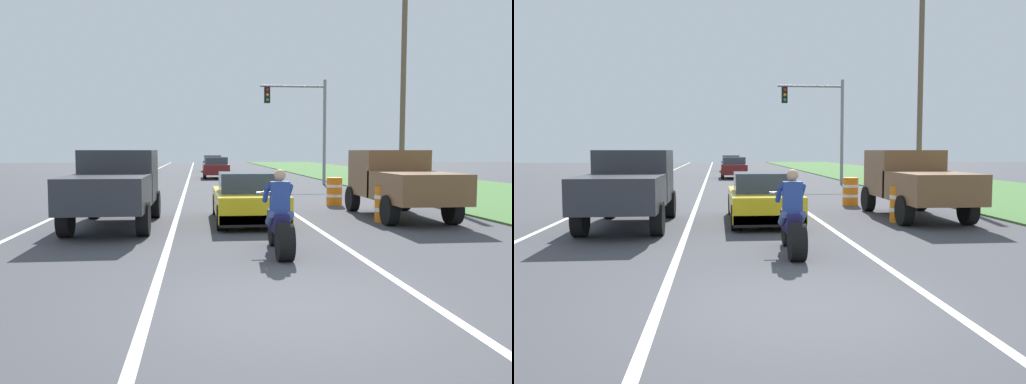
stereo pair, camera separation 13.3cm
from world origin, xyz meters
TOP-DOWN VIEW (x-y plane):
  - ground_plane at (0.00, 0.00)m, footprint 160.00×160.00m
  - lane_stripe_left_solid at (-5.40, 20.00)m, footprint 0.14×120.00m
  - lane_stripe_right_solid at (1.80, 20.00)m, footprint 0.14×120.00m
  - lane_stripe_centre_dashed at (-1.80, 20.00)m, footprint 0.14×120.00m
  - grass_verge_right at (11.92, 20.00)m, footprint 10.00×120.00m
  - motorcycle_with_rider at (0.36, 3.57)m, footprint 0.70×2.21m
  - sports_car_yellow at (0.20, 8.22)m, footprint 1.84×4.30m
  - pickup_truck_left_lane_dark_grey at (-3.30, 7.68)m, footprint 2.02×4.80m
  - pickup_truck_right_shoulder_brown at (4.70, 8.69)m, footprint 2.02×4.80m
  - traffic_light_mast_near at (4.99, 23.68)m, footprint 3.83×0.34m
  - utility_pole_roadside at (8.16, 17.14)m, footprint 0.24×0.24m
  - construction_barrel_nearest at (3.95, 7.75)m, footprint 0.58×0.58m
  - construction_barrel_mid at (3.71, 12.25)m, footprint 0.58×0.58m
  - distant_car_far_ahead at (0.12, 31.03)m, footprint 1.80×4.00m
  - distant_car_further_ahead at (0.24, 43.77)m, footprint 1.80×4.00m

SIDE VIEW (x-z plane):
  - ground_plane at x=0.00m, z-range 0.00..0.00m
  - lane_stripe_left_solid at x=-5.40m, z-range 0.00..0.01m
  - lane_stripe_right_solid at x=1.80m, z-range 0.00..0.01m
  - lane_stripe_centre_dashed at x=-1.80m, z-range 0.00..0.01m
  - grass_verge_right at x=11.92m, z-range 0.00..0.06m
  - construction_barrel_nearest at x=3.95m, z-range 0.00..1.00m
  - construction_barrel_mid at x=3.71m, z-range 0.00..1.00m
  - motorcycle_with_rider at x=0.36m, z-range -0.22..1.40m
  - sports_car_yellow at x=0.20m, z-range -0.05..1.31m
  - distant_car_far_ahead at x=0.12m, z-range 0.02..1.52m
  - distant_car_further_ahead at x=0.24m, z-range 0.02..1.52m
  - pickup_truck_left_lane_dark_grey at x=-3.30m, z-range 0.12..2.10m
  - pickup_truck_right_shoulder_brown at x=4.70m, z-range 0.12..2.10m
  - traffic_light_mast_near at x=4.99m, z-range 0.94..6.94m
  - utility_pole_roadside at x=8.16m, z-range 0.00..8.70m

